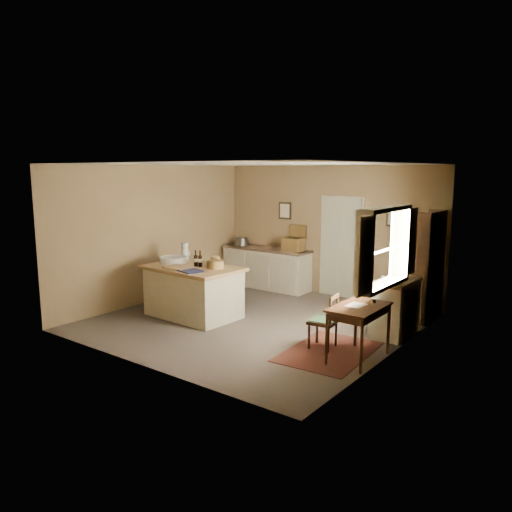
{
  "coord_description": "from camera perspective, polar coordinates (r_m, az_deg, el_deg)",
  "views": [
    {
      "loc": [
        5.05,
        -6.67,
        2.6
      ],
      "look_at": [
        -0.01,
        0.04,
        1.15
      ],
      "focal_mm": 35.0,
      "sensor_mm": 36.0,
      "label": 1
    }
  ],
  "objects": [
    {
      "name": "work_island",
      "position": [
        9.02,
        -7.21,
        -3.88
      ],
      "size": [
        1.74,
        1.17,
        1.2
      ],
      "rotation": [
        0.0,
        0.0,
        -0.04
      ],
      "color": "beige",
      "rests_on": "ground"
    },
    {
      "name": "framed_prints",
      "position": [
        10.39,
        9.09,
        4.8
      ],
      "size": [
        2.82,
        0.02,
        0.38
      ],
      "color": "black",
      "rests_on": "ground"
    },
    {
      "name": "ground",
      "position": [
        8.76,
        -0.1,
        -7.48
      ],
      "size": [
        5.0,
        5.0,
        0.0
      ],
      "primitive_type": "plane",
      "color": "brown",
      "rests_on": "ground"
    },
    {
      "name": "ceiling",
      "position": [
        8.37,
        -0.11,
        10.47
      ],
      "size": [
        5.0,
        5.0,
        0.0
      ],
      "primitive_type": "plane",
      "color": "silver",
      "rests_on": "wall_back"
    },
    {
      "name": "wall_back",
      "position": [
        10.54,
        8.13,
        2.87
      ],
      "size": [
        5.0,
        0.1,
        2.7
      ],
      "primitive_type": "cube",
      "color": "olive",
      "rests_on": "ground"
    },
    {
      "name": "door",
      "position": [
        10.39,
        9.7,
        1.09
      ],
      "size": [
        0.97,
        0.06,
        2.11
      ],
      "primitive_type": "cube",
      "color": "#B6B798",
      "rests_on": "ground"
    },
    {
      "name": "rug",
      "position": [
        7.43,
        8.33,
        -10.77
      ],
      "size": [
        1.2,
        1.67,
        0.01
      ],
      "primitive_type": "cube",
      "rotation": [
        0.0,
        0.0,
        0.06
      ],
      "color": "#421A10",
      "rests_on": "ground"
    },
    {
      "name": "window",
      "position": [
        7.06,
        14.76,
        0.91
      ],
      "size": [
        0.25,
        1.99,
        1.12
      ],
      "color": "beige",
      "rests_on": "ground"
    },
    {
      "name": "wall_right",
      "position": [
        7.25,
        15.86,
        -0.52
      ],
      "size": [
        0.1,
        5.0,
        2.7
      ],
      "primitive_type": "cube",
      "color": "olive",
      "rests_on": "ground"
    },
    {
      "name": "wall_left",
      "position": [
        10.15,
        -11.44,
        2.51
      ],
      "size": [
        0.1,
        5.0,
        2.7
      ],
      "primitive_type": "cube",
      "color": "olive",
      "rests_on": "ground"
    },
    {
      "name": "writing_desk",
      "position": [
        7.03,
        11.7,
        -6.34
      ],
      "size": [
        0.59,
        0.96,
        0.82
      ],
      "color": "#391E10",
      "rests_on": "ground"
    },
    {
      "name": "wall_front",
      "position": [
        6.67,
        -13.18,
        -1.28
      ],
      "size": [
        5.0,
        0.1,
        2.7
      ],
      "primitive_type": "cube",
      "color": "olive",
      "rests_on": "ground"
    },
    {
      "name": "desk_chair",
      "position": [
        7.46,
        7.64,
        -7.46
      ],
      "size": [
        0.42,
        0.42,
        0.8
      ],
      "primitive_type": null,
      "rotation": [
        0.0,
        0.0,
        0.13
      ],
      "color": "black",
      "rests_on": "ground"
    },
    {
      "name": "right_cabinet",
      "position": [
        8.26,
        15.61,
        -5.61
      ],
      "size": [
        0.53,
        0.94,
        0.99
      ],
      "color": "beige",
      "rests_on": "ground"
    },
    {
      "name": "sideboard",
      "position": [
        11.14,
        1.22,
        -1.19
      ],
      "size": [
        2.08,
        0.59,
        1.18
      ],
      "color": "beige",
      "rests_on": "ground"
    },
    {
      "name": "shelving_unit",
      "position": [
        9.15,
        19.25,
        -1.13
      ],
      "size": [
        0.33,
        0.86,
        1.91
      ],
      "color": "black",
      "rests_on": "ground"
    }
  ]
}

